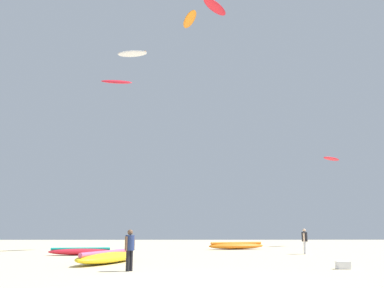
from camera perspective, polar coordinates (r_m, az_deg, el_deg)
ground_plane at (r=14.28m, az=1.23°, el=-18.20°), size 120.00×120.00×0.00m
person_foreground at (r=17.69m, az=-8.49°, el=-13.69°), size 0.37×0.47×1.65m
person_midground at (r=30.80m, az=15.12°, el=-12.43°), size 0.39×0.52×1.73m
kite_grounded_near at (r=21.99m, az=-11.61°, el=-14.90°), size 3.05×5.42×0.64m
kite_grounded_mid at (r=29.48m, az=-14.96°, el=-14.00°), size 4.29×1.81×0.49m
kite_grounded_far at (r=37.43m, az=6.08°, el=-13.65°), size 5.39×3.15×0.62m
cooler_box at (r=19.59m, az=19.92°, el=-15.29°), size 0.56×0.36×0.32m
kite_aloft_0 at (r=50.10m, az=-8.15°, el=12.12°), size 3.61×1.57×0.71m
kite_aloft_1 at (r=34.72m, az=-10.24°, el=8.35°), size 2.55×1.04×0.57m
kite_aloft_2 at (r=34.81m, az=-0.32°, el=16.65°), size 1.46×3.08×0.35m
kite_aloft_3 at (r=48.23m, az=18.50°, el=-1.92°), size 2.80×2.63×0.33m
kite_aloft_4 at (r=43.93m, az=3.15°, el=18.18°), size 3.17×3.87×0.60m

